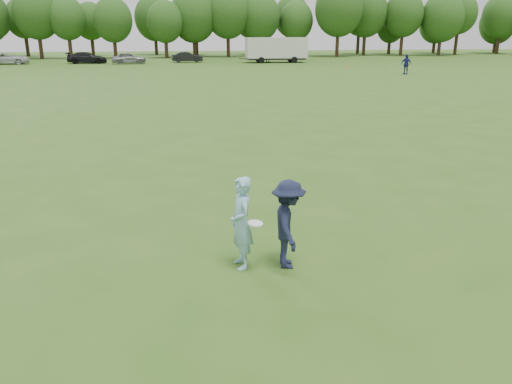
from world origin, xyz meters
TOP-DOWN VIEW (x-y plane):
  - ground at (0.00, 0.00)m, footprint 200.00×200.00m
  - thrower at (0.64, -0.36)m, footprint 0.50×0.67m
  - defender at (1.47, -0.47)m, footprint 0.71×1.11m
  - player_far_b at (21.83, 38.54)m, footprint 1.05×1.18m
  - player_far_d at (11.96, 59.49)m, footprint 1.70×1.06m
  - car_c at (-21.17, 60.53)m, footprint 5.12×2.51m
  - car_d at (-11.61, 60.63)m, footprint 4.97×2.04m
  - car_e at (-6.20, 58.96)m, footprint 4.41×2.07m
  - car_f at (1.28, 61.09)m, footprint 4.13×1.51m
  - field_cone at (19.17, 48.07)m, footprint 0.28×0.28m
  - disc_in_play at (0.86, -0.57)m, footprint 0.32×0.32m
  - cargo_trailer at (12.94, 58.79)m, footprint 9.00×2.75m
  - treeline at (2.81, 76.90)m, footprint 130.35×18.39m

SIDE VIEW (x-z plane):
  - ground at x=0.00m, z-range 0.00..0.00m
  - field_cone at x=19.17m, z-range 0.00..0.30m
  - car_f at x=1.28m, z-range 0.00..1.35m
  - car_c at x=-21.17m, z-range 0.00..1.40m
  - car_d at x=-11.61m, z-range 0.00..1.44m
  - car_e at x=-6.20m, z-range 0.00..1.46m
  - defender at x=1.47m, z-range 0.00..1.63m
  - thrower at x=0.64m, z-range 0.00..1.69m
  - player_far_d at x=11.96m, z-range 0.00..1.75m
  - disc_in_play at x=0.86m, z-range 0.87..0.94m
  - player_far_b at x=21.83m, z-range 0.00..1.91m
  - cargo_trailer at x=12.94m, z-range 0.18..3.38m
  - treeline at x=2.81m, z-range 0.39..12.13m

